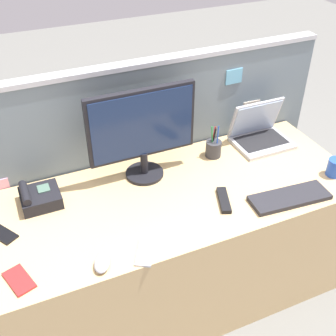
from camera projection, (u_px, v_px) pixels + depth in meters
name	position (u px, v px, depth m)	size (l,w,h in m)	color
ground_plane	(172.00, 291.00, 2.40)	(10.00, 10.00, 0.00)	slate
desk	(172.00, 247.00, 2.20)	(1.82, 0.72, 0.71)	tan
cubicle_divider	(143.00, 166.00, 2.34)	(2.04, 0.08, 1.22)	slate
desktop_monitor	(142.00, 129.00, 1.96)	(0.52, 0.19, 0.46)	black
laptop	(259.00, 132.00, 2.33)	(0.30, 0.24, 0.23)	#B2B5BC
desk_phone	(39.00, 197.00, 1.91)	(0.17, 0.17, 0.10)	black
keyboard_main	(290.00, 198.00, 1.95)	(0.38, 0.13, 0.02)	#232328
computer_mouse_right_hand	(102.00, 263.00, 1.63)	(0.06, 0.10, 0.03)	#9EA0A8
pen_cup	(213.00, 148.00, 2.22)	(0.08, 0.08, 0.18)	#333338
cell_phone_black_slab	(3.00, 234.00, 1.77)	(0.06, 0.13, 0.01)	black
cell_phone_red_case	(19.00, 280.00, 1.57)	(0.08, 0.14, 0.01)	#B22323
cell_phone_silver_slab	(145.00, 254.00, 1.68)	(0.06, 0.13, 0.01)	#B7BAC1
tv_remote	(224.00, 200.00, 1.94)	(0.04, 0.17, 0.02)	black
coffee_mug	(335.00, 167.00, 2.09)	(0.12, 0.08, 0.09)	blue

